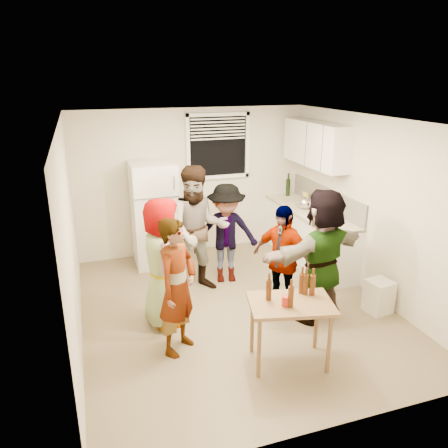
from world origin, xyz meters
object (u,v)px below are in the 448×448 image
object	(u,v)px
wine_bottle	(288,196)
blue_cup	(315,223)
beer_bottle_table	(290,307)
guest_back_left	(199,289)
guest_grey	(166,321)
guest_orange	(317,316)
guest_black	(279,309)
guest_stripe	(180,348)
red_cup	(285,306)
trash_bin	(379,294)
refrigerator	(154,214)
kettle	(305,209)
beer_bottle_counter	(327,224)
guest_back_right	(226,280)
serving_table	(288,361)

from	to	relation	value
wine_bottle	blue_cup	size ratio (longest dim) A/B	2.30
beer_bottle_table	guest_back_left	xyz separation A→B (m)	(-0.43, 2.06, -0.74)
guest_grey	guest_orange	distance (m)	1.98
beer_bottle_table	guest_back_left	size ratio (longest dim) A/B	0.12
guest_black	wine_bottle	bearing A→B (deg)	119.10
guest_grey	guest_stripe	xyz separation A→B (m)	(0.04, -0.63, 0.00)
blue_cup	guest_black	xyz separation A→B (m)	(-0.89, -0.72, -0.90)
red_cup	guest_grey	world-z (taller)	red_cup
beer_bottle_table	red_cup	bearing A→B (deg)	140.57
guest_grey	trash_bin	bearing A→B (deg)	-98.70
red_cup	wine_bottle	bearing A→B (deg)	63.67
blue_cup	trash_bin	world-z (taller)	blue_cup
refrigerator	beer_bottle_table	world-z (taller)	refrigerator
refrigerator	guest_back_left	world-z (taller)	refrigerator
kettle	beer_bottle_table	bearing A→B (deg)	-110.25
beer_bottle_table	red_cup	xyz separation A→B (m)	(-0.04, 0.03, 0.00)
refrigerator	guest_orange	distance (m)	3.06
beer_bottle_counter	blue_cup	distance (m)	0.17
refrigerator	red_cup	xyz separation A→B (m)	(0.82, -3.19, -0.11)
guest_back_left	guest_orange	xyz separation A→B (m)	(1.27, -1.23, 0.00)
trash_bin	guest_back_right	xyz separation A→B (m)	(-1.62, 1.53, -0.25)
serving_table	guest_grey	distance (m)	1.68
blue_cup	guest_back_left	xyz separation A→B (m)	(-1.76, 0.19, -0.90)
red_cup	beer_bottle_table	bearing A→B (deg)	-39.43
refrigerator	red_cup	world-z (taller)	refrigerator
serving_table	guest_back_left	world-z (taller)	serving_table
serving_table	guest_orange	size ratio (longest dim) A/B	0.51
serving_table	beer_bottle_table	bearing A→B (deg)	-121.39
wine_bottle	serving_table	size ratio (longest dim) A/B	0.35
beer_bottle_counter	refrigerator	bearing A→B (deg)	148.91
wine_bottle	guest_orange	xyz separation A→B (m)	(-0.80, -2.61, -0.90)
beer_bottle_table	guest_grey	bearing A→B (deg)	128.98
blue_cup	guest_back_left	distance (m)	1.99
kettle	guest_back_right	world-z (taller)	kettle
wine_bottle	beer_bottle_table	xyz separation A→B (m)	(-1.64, -3.44, -0.16)
kettle	blue_cup	xyz separation A→B (m)	(-0.21, -0.72, 0.00)
wine_bottle	trash_bin	bearing A→B (deg)	-89.45
wine_bottle	guest_back_right	bearing A→B (deg)	-142.75
refrigerator	guest_grey	bearing A→B (deg)	-96.57
guest_orange	blue_cup	bearing A→B (deg)	-130.22
serving_table	guest_black	world-z (taller)	serving_table
kettle	trash_bin	xyz separation A→B (m)	(0.13, -1.90, -0.65)
wine_bottle	guest_orange	distance (m)	2.88
guest_grey	guest_back_right	xyz separation A→B (m)	(1.12, 0.89, 0.00)
guest_grey	guest_back_left	xyz separation A→B (m)	(0.64, 0.73, 0.00)
guest_back_right	blue_cup	bearing A→B (deg)	-4.29
guest_black	guest_orange	xyz separation A→B (m)	(0.40, -0.32, 0.00)
beer_bottle_counter	guest_stripe	world-z (taller)	beer_bottle_counter
refrigerator	guest_black	size ratio (longest dim) A/B	1.16
guest_orange	beer_bottle_table	bearing A→B (deg)	29.43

